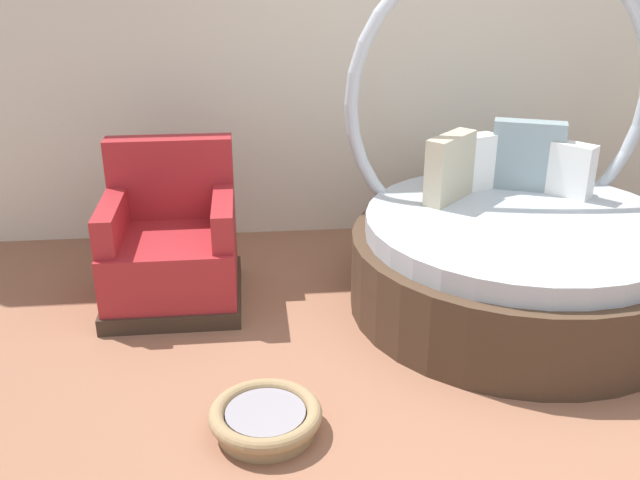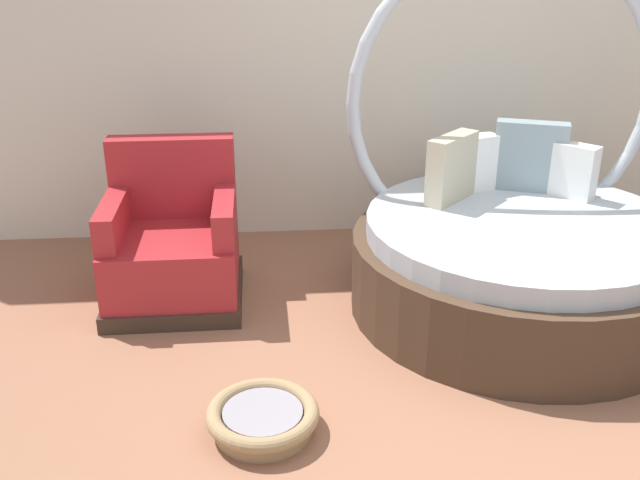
% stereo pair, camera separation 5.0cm
% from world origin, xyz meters
% --- Properties ---
extents(ground_plane, '(8.00, 8.00, 0.02)m').
position_xyz_m(ground_plane, '(0.00, 0.00, -0.01)').
color(ground_plane, '#936047').
extents(back_wall, '(8.00, 0.12, 3.11)m').
position_xyz_m(back_wall, '(0.00, 2.42, 1.56)').
color(back_wall, silver).
rests_on(back_wall, ground_plane).
extents(round_daybed, '(1.95, 1.95, 2.09)m').
position_xyz_m(round_daybed, '(0.40, 1.12, 0.40)').
color(round_daybed, '#473323').
rests_on(round_daybed, ground_plane).
extents(red_armchair, '(0.80, 0.80, 0.94)m').
position_xyz_m(red_armchair, '(-1.63, 1.37, 0.33)').
color(red_armchair, '#38281E').
rests_on(red_armchair, ground_plane).
extents(pet_basket, '(0.51, 0.51, 0.13)m').
position_xyz_m(pet_basket, '(-1.11, 0.01, 0.07)').
color(pet_basket, '#9E7F56').
rests_on(pet_basket, ground_plane).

